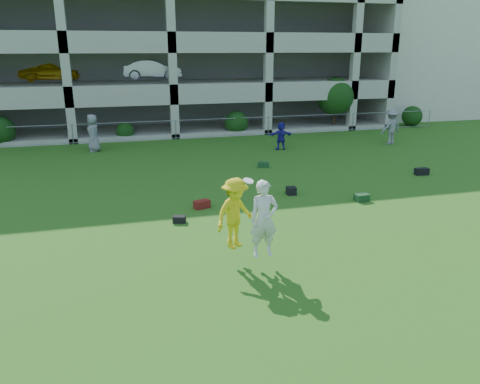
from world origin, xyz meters
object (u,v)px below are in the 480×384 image
object	(u,v)px
frisbee_contest	(244,215)
crate_d	(291,191)
bystander_f	(391,127)
parking_garage	(157,39)
bystander_d	(281,136)
stucco_building	(420,52)
bystander_c	(93,133)

from	to	relation	value
frisbee_contest	crate_d	bearing A→B (deg)	57.74
bystander_f	crate_d	distance (m)	11.96
parking_garage	bystander_d	bearing A→B (deg)	-68.55
bystander_f	crate_d	xyz separation A→B (m)	(-9.10, -7.71, -0.87)
stucco_building	bystander_d	xyz separation A→B (m)	(-17.80, -13.57, -4.24)
bystander_d	stucco_building	bearing A→B (deg)	-139.49
bystander_d	crate_d	size ratio (longest dim) A/B	4.37
bystander_c	frisbee_contest	distance (m)	16.01
stucco_building	bystander_f	world-z (taller)	stucco_building
bystander_c	frisbee_contest	world-z (taller)	frisbee_contest
bystander_c	bystander_f	xyz separation A→B (m)	(16.64, -2.39, 0.01)
bystander_d	bystander_c	bearing A→B (deg)	-9.31
bystander_c	parking_garage	size ratio (longest dim) A/B	0.07
parking_garage	bystander_c	bearing A→B (deg)	-113.15
frisbee_contest	parking_garage	distance (m)	26.93
bystander_d	frisbee_contest	distance (m)	14.47
bystander_d	frisbee_contest	xyz separation A→B (m)	(-5.78, -13.25, 0.60)
crate_d	frisbee_contest	world-z (taller)	frisbee_contest
bystander_d	frisbee_contest	world-z (taller)	frisbee_contest
stucco_building	bystander_c	distance (m)	30.25
bystander_d	crate_d	xyz separation A→B (m)	(-2.40, -7.90, -0.61)
bystander_d	bystander_f	bearing A→B (deg)	-178.38
frisbee_contest	parking_garage	xyz separation A→B (m)	(0.57, 26.52, 4.65)
bystander_c	bystander_d	distance (m)	10.19
bystander_d	crate_d	world-z (taller)	bystander_d
frisbee_contest	bystander_d	bearing A→B (deg)	66.42
bystander_c	stucco_building	bearing A→B (deg)	105.19
bystander_f	stucco_building	bearing A→B (deg)	-142.75
stucco_building	parking_garage	xyz separation A→B (m)	(-23.02, -0.30, 1.01)
bystander_c	parking_garage	distance (m)	13.04
stucco_building	bystander_d	bearing A→B (deg)	-142.68
bystander_d	parking_garage	distance (m)	15.19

